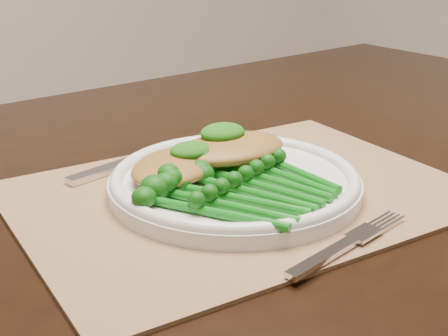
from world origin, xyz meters
TOP-DOWN VIEW (x-y plane):
  - placemat at (-0.13, -0.10)m, footprint 0.50×0.38m
  - dinner_plate at (-0.13, -0.09)m, footprint 0.28×0.28m
  - knife at (-0.19, 0.05)m, footprint 0.24×0.07m
  - fork at (-0.11, -0.25)m, footprint 0.17×0.05m
  - chicken_fillet_left at (-0.19, -0.05)m, footprint 0.15×0.14m
  - chicken_fillet_right at (-0.11, -0.05)m, footprint 0.14×0.10m
  - pesto_dollop_left at (-0.16, -0.05)m, footprint 0.05×0.04m
  - pesto_dollop_right at (-0.11, -0.04)m, footprint 0.05×0.05m
  - broccolini_bundle at (-0.14, -0.14)m, footprint 0.22×0.23m

SIDE VIEW (x-z plane):
  - placemat at x=-0.13m, z-range 0.75..0.75m
  - fork at x=-0.11m, z-range 0.76..0.76m
  - knife at x=-0.19m, z-range 0.76..0.76m
  - dinner_plate at x=-0.13m, z-range 0.75..0.78m
  - broccolini_bundle at x=-0.14m, z-range 0.76..0.79m
  - chicken_fillet_left at x=-0.19m, z-range 0.77..0.80m
  - chicken_fillet_right at x=-0.11m, z-range 0.78..0.80m
  - pesto_dollop_left at x=-0.16m, z-range 0.79..0.81m
  - pesto_dollop_right at x=-0.11m, z-range 0.80..0.82m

